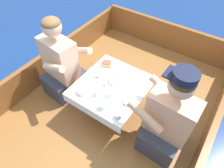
# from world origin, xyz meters

# --- Properties ---
(ground_plane) EXTENTS (60.00, 60.00, 0.00)m
(ground_plane) POSITION_xyz_m (0.00, 0.00, 0.00)
(ground_plane) COLOR navy
(boat_deck) EXTENTS (2.07, 2.96, 0.34)m
(boat_deck) POSITION_xyz_m (0.00, 0.00, 0.17)
(boat_deck) COLOR brown
(boat_deck) RESTS_ON ground_plane
(gunwale_port) EXTENTS (0.06, 2.96, 0.36)m
(gunwale_port) POSITION_xyz_m (-1.01, 0.00, 0.52)
(gunwale_port) COLOR brown
(gunwale_port) RESTS_ON boat_deck
(gunwale_starboard) EXTENTS (0.06, 2.96, 0.36)m
(gunwale_starboard) POSITION_xyz_m (1.01, 0.00, 0.52)
(gunwale_starboard) COLOR brown
(gunwale_starboard) RESTS_ON boat_deck
(bow_coaming) EXTENTS (1.95, 0.06, 0.42)m
(bow_coaming) POSITION_xyz_m (0.00, 1.45, 0.55)
(bow_coaming) COLOR brown
(bow_coaming) RESTS_ON boat_deck
(cockpit_table) EXTENTS (0.68, 0.73, 0.40)m
(cockpit_table) POSITION_xyz_m (0.00, 0.01, 0.70)
(cockpit_table) COLOR #B2B2B7
(cockpit_table) RESTS_ON boat_deck
(person_port) EXTENTS (0.55, 0.49, 0.98)m
(person_port) POSITION_xyz_m (-0.64, -0.06, 0.73)
(person_port) COLOR #333847
(person_port) RESTS_ON boat_deck
(person_starboard) EXTENTS (0.53, 0.45, 0.99)m
(person_starboard) POSITION_xyz_m (0.64, -0.05, 0.74)
(person_starboard) COLOR #333847
(person_starboard) RESTS_ON boat_deck
(plate_sandwich) EXTENTS (0.21, 0.21, 0.01)m
(plate_sandwich) POSITION_xyz_m (-0.22, 0.23, 0.75)
(plate_sandwich) COLOR white
(plate_sandwich) RESTS_ON cockpit_table
(plate_bread) EXTENTS (0.19, 0.19, 0.01)m
(plate_bread) POSITION_xyz_m (0.15, 0.20, 0.75)
(plate_bread) COLOR white
(plate_bread) RESTS_ON cockpit_table
(sandwich) EXTENTS (0.14, 0.13, 0.05)m
(sandwich) POSITION_xyz_m (-0.22, 0.23, 0.77)
(sandwich) COLOR #E0BC7F
(sandwich) RESTS_ON plate_sandwich
(bowl_port_near) EXTENTS (0.12, 0.12, 0.04)m
(bowl_port_near) POSITION_xyz_m (0.25, -0.07, 0.76)
(bowl_port_near) COLOR white
(bowl_port_near) RESTS_ON cockpit_table
(bowl_starboard_near) EXTENTS (0.14, 0.14, 0.04)m
(bowl_starboard_near) POSITION_xyz_m (0.00, 0.08, 0.76)
(bowl_starboard_near) COLOR white
(bowl_starboard_near) RESTS_ON cockpit_table
(bowl_center_far) EXTENTS (0.13, 0.13, 0.04)m
(bowl_center_far) POSITION_xyz_m (-0.18, -0.22, 0.76)
(bowl_center_far) COLOR white
(bowl_center_far) RESTS_ON cockpit_table
(bowl_port_far) EXTENTS (0.11, 0.11, 0.04)m
(bowl_port_far) POSITION_xyz_m (-0.02, 0.24, 0.76)
(bowl_port_far) COLOR white
(bowl_port_far) RESTS_ON cockpit_table
(coffee_cup_port) EXTENTS (0.10, 0.08, 0.06)m
(coffee_cup_port) POSITION_xyz_m (-0.05, -0.16, 0.77)
(coffee_cup_port) COLOR white
(coffee_cup_port) RESTS_ON cockpit_table
(coffee_cup_starboard) EXTENTS (0.10, 0.07, 0.07)m
(coffee_cup_starboard) POSITION_xyz_m (0.07, -0.10, 0.78)
(coffee_cup_starboard) COLOR white
(coffee_cup_starboard) RESTS_ON cockpit_table
(coffee_cup_center) EXTENTS (0.09, 0.07, 0.05)m
(coffee_cup_center) POSITION_xyz_m (0.09, -0.27, 0.77)
(coffee_cup_center) COLOR white
(coffee_cup_center) RESTS_ON cockpit_table
(tin_can) EXTENTS (0.07, 0.07, 0.05)m
(tin_can) POSITION_xyz_m (0.27, -0.27, 0.77)
(tin_can) COLOR silver
(tin_can) RESTS_ON cockpit_table
(utensil_knife_starboard) EXTENTS (0.15, 0.10, 0.00)m
(utensil_knife_starboard) POSITION_xyz_m (0.19, -0.16, 0.74)
(utensil_knife_starboard) COLOR silver
(utensil_knife_starboard) RESTS_ON cockpit_table
(utensil_spoon_port) EXTENTS (0.14, 0.12, 0.01)m
(utensil_spoon_port) POSITION_xyz_m (0.26, 0.22, 0.74)
(utensil_spoon_port) COLOR silver
(utensil_spoon_port) RESTS_ON cockpit_table
(utensil_fork_starboard) EXTENTS (0.16, 0.10, 0.00)m
(utensil_fork_starboard) POSITION_xyz_m (-0.24, -0.01, 0.74)
(utensil_fork_starboard) COLOR silver
(utensil_fork_starboard) RESTS_ON cockpit_table
(utensil_knife_port) EXTENTS (0.13, 0.12, 0.00)m
(utensil_knife_port) POSITION_xyz_m (-0.29, 0.04, 0.74)
(utensil_knife_port) COLOR silver
(utensil_knife_port) RESTS_ON cockpit_table
(utensil_spoon_starboard) EXTENTS (0.17, 0.07, 0.01)m
(utensil_spoon_starboard) POSITION_xyz_m (-0.02, -0.05, 0.74)
(utensil_spoon_starboard) COLOR silver
(utensil_spoon_starboard) RESTS_ON cockpit_table
(utensil_fork_port) EXTENTS (0.17, 0.07, 0.00)m
(utensil_fork_port) POSITION_xyz_m (-0.11, -0.06, 0.74)
(utensil_fork_port) COLOR silver
(utensil_fork_port) RESTS_ON cockpit_table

